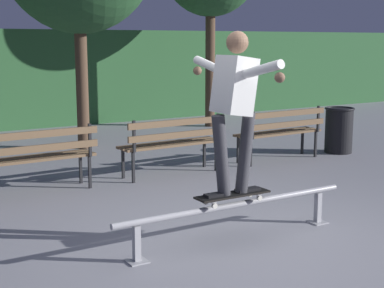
{
  "coord_description": "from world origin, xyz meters",
  "views": [
    {
      "loc": [
        -3.2,
        -4.32,
        1.94
      ],
      "look_at": [
        -0.02,
        0.9,
        0.85
      ],
      "focal_mm": 53.78,
      "sensor_mm": 36.0,
      "label": 1
    }
  ],
  "objects_px": {
    "skateboard": "(233,195)",
    "trash_can": "(339,129)",
    "park_bench_right_center": "(174,139)",
    "park_bench_rightmost": "(282,129)",
    "grind_rail": "(236,210)",
    "park_bench_left_center": "(35,153)",
    "skateboarder": "(234,99)"
  },
  "relations": [
    {
      "from": "park_bench_right_center",
      "to": "park_bench_rightmost",
      "type": "height_order",
      "value": "same"
    },
    {
      "from": "park_bench_right_center",
      "to": "trash_can",
      "type": "relative_size",
      "value": 2.01
    },
    {
      "from": "park_bench_left_center",
      "to": "park_bench_right_center",
      "type": "distance_m",
      "value": 2.03
    },
    {
      "from": "park_bench_left_center",
      "to": "trash_can",
      "type": "bearing_deg",
      "value": 0.33
    },
    {
      "from": "park_bench_right_center",
      "to": "park_bench_rightmost",
      "type": "xyz_separation_m",
      "value": [
        2.03,
        0.0,
        0.0
      ]
    },
    {
      "from": "grind_rail",
      "to": "skateboard",
      "type": "xyz_separation_m",
      "value": [
        -0.05,
        -0.0,
        0.16
      ]
    },
    {
      "from": "grind_rail",
      "to": "park_bench_rightmost",
      "type": "bearing_deg",
      "value": 43.64
    },
    {
      "from": "skateboarder",
      "to": "trash_can",
      "type": "height_order",
      "value": "skateboarder"
    },
    {
      "from": "park_bench_right_center",
      "to": "skateboard",
      "type": "bearing_deg",
      "value": -108.1
    },
    {
      "from": "grind_rail",
      "to": "park_bench_left_center",
      "type": "xyz_separation_m",
      "value": [
        -1.18,
        2.75,
        0.23
      ]
    },
    {
      "from": "skateboarder",
      "to": "park_bench_left_center",
      "type": "height_order",
      "value": "skateboarder"
    },
    {
      "from": "grind_rail",
      "to": "park_bench_right_center",
      "type": "height_order",
      "value": "park_bench_right_center"
    },
    {
      "from": "skateboard",
      "to": "park_bench_right_center",
      "type": "xyz_separation_m",
      "value": [
        0.9,
        2.75,
        0.07
      ]
    },
    {
      "from": "skateboard",
      "to": "park_bench_rightmost",
      "type": "height_order",
      "value": "park_bench_rightmost"
    },
    {
      "from": "grind_rail",
      "to": "skateboard",
      "type": "bearing_deg",
      "value": -180.0
    },
    {
      "from": "skateboard",
      "to": "trash_can",
      "type": "bearing_deg",
      "value": 33.12
    },
    {
      "from": "grind_rail",
      "to": "park_bench_left_center",
      "type": "height_order",
      "value": "park_bench_left_center"
    },
    {
      "from": "skateboard",
      "to": "park_bench_right_center",
      "type": "relative_size",
      "value": 0.48
    },
    {
      "from": "grind_rail",
      "to": "skateboard",
      "type": "distance_m",
      "value": 0.17
    },
    {
      "from": "park_bench_rightmost",
      "to": "skateboard",
      "type": "bearing_deg",
      "value": -136.81
    },
    {
      "from": "grind_rail",
      "to": "trash_can",
      "type": "bearing_deg",
      "value": 33.4
    },
    {
      "from": "park_bench_right_center",
      "to": "park_bench_rightmost",
      "type": "relative_size",
      "value": 1.0
    },
    {
      "from": "skateboarder",
      "to": "trash_can",
      "type": "distance_m",
      "value": 5.19
    },
    {
      "from": "park_bench_left_center",
      "to": "park_bench_rightmost",
      "type": "xyz_separation_m",
      "value": [
        4.06,
        0.0,
        0.0
      ]
    },
    {
      "from": "grind_rail",
      "to": "park_bench_rightmost",
      "type": "relative_size",
      "value": 1.65
    },
    {
      "from": "trash_can",
      "to": "park_bench_right_center",
      "type": "bearing_deg",
      "value": -179.46
    },
    {
      "from": "park_bench_rightmost",
      "to": "trash_can",
      "type": "bearing_deg",
      "value": 1.35
    },
    {
      "from": "grind_rail",
      "to": "skateboard",
      "type": "relative_size",
      "value": 3.4
    },
    {
      "from": "park_bench_left_center",
      "to": "skateboard",
      "type": "bearing_deg",
      "value": -67.64
    },
    {
      "from": "park_bench_left_center",
      "to": "park_bench_rightmost",
      "type": "height_order",
      "value": "same"
    },
    {
      "from": "trash_can",
      "to": "park_bench_rightmost",
      "type": "bearing_deg",
      "value": -178.65
    },
    {
      "from": "park_bench_left_center",
      "to": "park_bench_right_center",
      "type": "relative_size",
      "value": 1.0
    }
  ]
}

